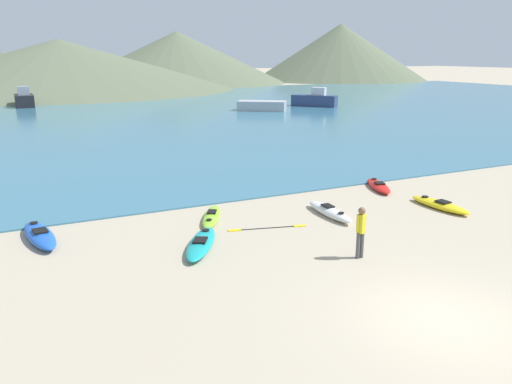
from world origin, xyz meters
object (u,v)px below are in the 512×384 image
Objects in this scene: kayak_on_sand_3 at (379,186)px; moored_boat_4 at (24,99)px; loose_paddle at (267,228)px; kayak_on_sand_5 at (212,217)px; kayak_on_sand_4 at (201,243)px; kayak_on_sand_0 at (40,235)px; kayak_on_sand_2 at (440,205)px; moored_boat_2 at (262,106)px; kayak_on_sand_1 at (330,211)px; moored_boat_1 at (315,100)px; person_near_foreground at (361,229)px.

kayak_on_sand_3 is 0.62× the size of moored_boat_4.
kayak_on_sand_5 is at bearing 129.48° from loose_paddle.
kayak_on_sand_3 and kayak_on_sand_4 have the same top height.
kayak_on_sand_0 is at bearing -178.40° from kayak_on_sand_3.
kayak_on_sand_3 is 7.43m from loose_paddle.
kayak_on_sand_4 is (-9.94, 0.12, -0.00)m from kayak_on_sand_2.
kayak_on_sand_0 is at bearing 163.16° from loose_paddle.
moored_boat_2 is (9.50, 31.31, 0.42)m from kayak_on_sand_3.
loose_paddle is at bearing -174.59° from kayak_on_sand_1.
moored_boat_2 is (19.16, 34.61, 0.42)m from kayak_on_sand_4.
moored_boat_4 is (-13.46, 46.94, 0.73)m from kayak_on_sand_3.
moored_boat_1 is at bearing 10.68° from moored_boat_2.
kayak_on_sand_5 is 1.66× the size of person_near_foreground.
kayak_on_sand_4 is 0.59× the size of moored_boat_1.
kayak_on_sand_2 and kayak_on_sand_4 have the same top height.
moored_boat_4 is 1.58× the size of loose_paddle.
person_near_foreground is at bearing -35.25° from kayak_on_sand_4.
kayak_on_sand_1 is 1.00× the size of kayak_on_sand_2.
loose_paddle is at bearing -16.84° from kayak_on_sand_0.
kayak_on_sand_1 is 2.78m from loose_paddle.
moored_boat_1 is at bearing 52.84° from kayak_on_sand_5.
kayak_on_sand_5 is (1.27, 2.44, -0.02)m from kayak_on_sand_4.
kayak_on_sand_4 is at bearing -126.57° from moored_boat_1.
kayak_on_sand_4 is 2.79m from loose_paddle.
kayak_on_sand_2 is 52.20m from moored_boat_4.
moored_boat_2 is 37.70m from loose_paddle.
kayak_on_sand_2 and kayak_on_sand_3 have the same top height.
kayak_on_sand_5 is at bearing -174.18° from kayak_on_sand_3.
loose_paddle is (-2.76, -0.26, -0.16)m from kayak_on_sand_1.
moored_boat_4 reaches higher than person_near_foreground.
kayak_on_sand_1 is at bearing 166.40° from kayak_on_sand_2.
moored_boat_4 is (-3.80, 50.23, 0.73)m from kayak_on_sand_4.
kayak_on_sand_3 is at bearing 1.60° from kayak_on_sand_0.
kayak_on_sand_0 reaches higher than kayak_on_sand_4.
moored_boat_1 is 33.67m from moored_boat_4.
kayak_on_sand_4 is 44.87m from moored_boat_1.
kayak_on_sand_2 is (14.50, -3.02, -0.04)m from kayak_on_sand_0.
kayak_on_sand_0 reaches higher than kayak_on_sand_3.
person_near_foreground is at bearing -33.78° from kayak_on_sand_0.
kayak_on_sand_1 reaches higher than loose_paddle.
kayak_on_sand_3 is 0.98× the size of loose_paddle.
kayak_on_sand_5 is (-8.39, -0.86, -0.02)m from kayak_on_sand_3.
moored_boat_2 reaches higher than kayak_on_sand_5.
kayak_on_sand_1 is 41.02m from moored_boat_1.
kayak_on_sand_1 reaches higher than kayak_on_sand_5.
kayak_on_sand_2 reaches higher than loose_paddle.
moored_boat_1 is at bearing 55.78° from loose_paddle.
moored_boat_2 is 1.97× the size of loose_paddle.
moored_boat_2 reaches higher than kayak_on_sand_1.
kayak_on_sand_1 is 0.57× the size of moored_boat_1.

